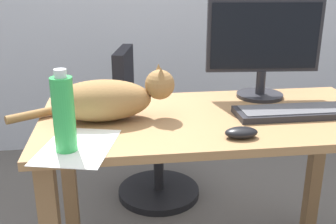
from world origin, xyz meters
TOP-DOWN VIEW (x-y plane):
  - desk at (0.00, 0.00)m, footprint 1.30×0.64m
  - office_chair at (-0.18, 0.73)m, footprint 0.49×0.48m
  - monitor at (0.26, 0.21)m, footprint 0.48×0.20m
  - keyboard at (0.30, -0.04)m, footprint 0.44×0.15m
  - cat at (-0.39, 0.01)m, footprint 0.61×0.19m
  - computer_mouse at (0.04, -0.22)m, footprint 0.11×0.06m
  - paper_sheet at (-0.49, -0.23)m, footprint 0.28×0.34m
  - water_bottle at (-0.52, -0.25)m, footprint 0.07×0.07m

SIDE VIEW (x-z plane):
  - office_chair at x=-0.18m, z-range -0.07..0.81m
  - desk at x=0.00m, z-range 0.25..1.01m
  - paper_sheet at x=-0.49m, z-range 0.76..0.76m
  - keyboard at x=0.30m, z-range 0.76..0.78m
  - computer_mouse at x=0.04m, z-range 0.76..0.79m
  - cat at x=-0.39m, z-range 0.74..0.94m
  - water_bottle at x=-0.52m, z-range 0.75..1.00m
  - monitor at x=0.26m, z-range 0.78..1.19m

